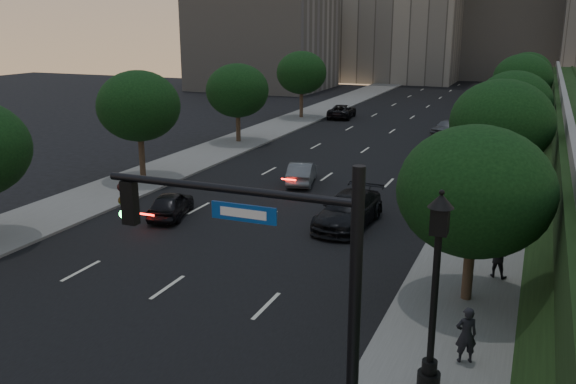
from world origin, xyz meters
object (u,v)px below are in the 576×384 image
at_px(street_lamp, 434,304).
at_px(sedan_far_right, 447,127).
at_px(sedan_far_left, 342,111).
at_px(sedan_near_left, 171,204).
at_px(pedestrian_a, 466,335).
at_px(sedan_mid_left, 302,173).
at_px(pedestrian_b, 498,256).
at_px(sedan_near_right, 349,210).
at_px(pedestrian_c, 485,215).
at_px(traffic_signal_mast, 301,325).

height_order(street_lamp, sedan_far_right, street_lamp).
height_order(street_lamp, sedan_far_left, street_lamp).
distance_m(street_lamp, sedan_near_left, 18.08).
bearing_deg(sedan_far_left, sedan_far_right, 148.43).
relative_size(sedan_near_left, pedestrian_a, 2.30).
height_order(street_lamp, sedan_near_left, street_lamp).
height_order(sedan_near_left, sedan_mid_left, sedan_mid_left).
bearing_deg(pedestrian_b, sedan_near_right, -17.21).
bearing_deg(pedestrian_c, sedan_mid_left, -19.81).
xyz_separation_m(sedan_far_right, pedestrian_b, (6.44, -31.09, 0.31)).
distance_m(sedan_mid_left, sedan_far_right, 21.28).
xyz_separation_m(street_lamp, sedan_near_right, (-5.99, 12.50, -1.85)).
bearing_deg(sedan_far_left, street_lamp, 104.42).
height_order(sedan_near_left, pedestrian_a, pedestrian_a).
relative_size(sedan_near_right, pedestrian_a, 3.21).
distance_m(traffic_signal_mast, sedan_mid_left, 25.01).
relative_size(sedan_near_right, pedestrian_c, 2.84).
height_order(street_lamp, pedestrian_c, street_lamp).
xyz_separation_m(traffic_signal_mast, sedan_far_right, (-3.39, 43.69, -3.02)).
xyz_separation_m(sedan_near_left, pedestrian_b, (15.70, -1.93, 0.30)).
relative_size(sedan_far_left, pedestrian_a, 2.94).
distance_m(sedan_near_right, sedan_far_right, 27.10).
xyz_separation_m(street_lamp, sedan_far_left, (-16.65, 45.02, -1.95)).
relative_size(sedan_near_right, sedan_far_right, 1.41).
height_order(sedan_far_left, pedestrian_b, pedestrian_b).
height_order(sedan_mid_left, pedestrian_c, pedestrian_c).
height_order(traffic_signal_mast, pedestrian_c, traffic_signal_mast).
height_order(sedan_near_left, pedestrian_c, pedestrian_c).
xyz_separation_m(sedan_near_left, pedestrian_c, (14.81, 2.70, 0.44)).
height_order(pedestrian_b, pedestrian_c, pedestrian_c).
bearing_deg(pedestrian_a, pedestrian_b, -117.46).
bearing_deg(pedestrian_a, pedestrian_c, -111.66).
distance_m(traffic_signal_mast, street_lamp, 4.67).
bearing_deg(sedan_near_left, street_lamp, 128.86).
height_order(sedan_far_right, pedestrian_c, pedestrian_c).
distance_m(sedan_near_left, sedan_far_left, 34.64).
height_order(sedan_near_right, pedestrian_c, pedestrian_c).
height_order(sedan_far_left, pedestrian_a, pedestrian_a).
height_order(street_lamp, pedestrian_a, street_lamp).
bearing_deg(pedestrian_b, street_lamp, 95.13).
relative_size(street_lamp, sedan_far_right, 1.48).
distance_m(sedan_near_left, sedan_near_right, 8.88).
bearing_deg(pedestrian_a, sedan_mid_left, -80.13).
bearing_deg(sedan_near_right, sedan_mid_left, 130.09).
height_order(traffic_signal_mast, sedan_far_left, traffic_signal_mast).
bearing_deg(sedan_near_right, traffic_signal_mast, -73.39).
height_order(traffic_signal_mast, sedan_near_right, traffic_signal_mast).
height_order(pedestrian_a, pedestrian_c, pedestrian_c).
xyz_separation_m(traffic_signal_mast, sedan_near_right, (-4.00, 16.60, -2.89)).
xyz_separation_m(street_lamp, pedestrian_a, (0.69, 1.86, -1.65)).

